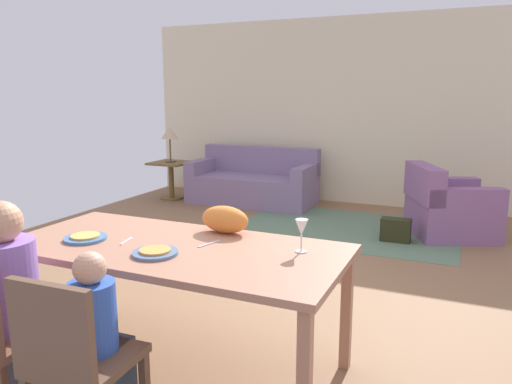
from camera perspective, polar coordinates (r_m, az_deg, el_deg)
name	(u,v)px	position (r m, az deg, el deg)	size (l,w,h in m)	color
ground_plane	(277,274)	(4.56, 2.46, -9.51)	(6.66, 6.37, 0.02)	#896344
back_wall	(359,112)	(7.37, 11.87, 9.12)	(6.66, 0.10, 2.70)	beige
dining_table	(174,257)	(2.89, -9.53, -7.43)	(1.97, 0.91, 0.76)	#AA7359
plate_near_man	(85,238)	(3.10, -19.27, -5.11)	(0.25, 0.25, 0.02)	teal
pizza_near_man	(85,236)	(3.10, -19.29, -4.85)	(0.17, 0.17, 0.01)	#D5AA53
plate_near_child	(155,253)	(2.72, -11.67, -6.98)	(0.25, 0.25, 0.02)	slate
pizza_near_child	(155,250)	(2.72, -11.68, -6.68)	(0.17, 0.17, 0.01)	gold
wine_glass	(302,229)	(2.68, 5.33, -4.30)	(0.07, 0.07, 0.19)	silver
fork	(126,241)	(3.00, -14.87, -5.54)	(0.02, 0.15, 0.01)	silver
knife	(209,244)	(2.86, -5.48, -6.03)	(0.01, 0.17, 0.01)	silver
person_man	(16,313)	(2.86, -26.20, -12.56)	(0.30, 0.41, 1.11)	#3C3F47
dining_chair_child	(73,356)	(2.39, -20.56, -17.50)	(0.44, 0.44, 0.87)	brown
person_child	(100,350)	(2.53, -17.74, -17.16)	(0.22, 0.29, 0.92)	#334257
cat	(225,219)	(3.06, -3.64, -3.21)	(0.32, 0.16, 0.17)	orange
area_rug	(347,228)	(6.07, 10.52, -4.18)	(2.60, 1.80, 0.01)	#5C775C
couch	(254,183)	(7.31, -0.29, 1.07)	(1.84, 0.86, 0.82)	gray
armchair	(447,209)	(6.03, 21.42, -1.81)	(1.13, 1.12, 0.82)	#895A8B
side_table	(171,175)	(7.69, -9.87, 1.98)	(0.56, 0.56, 0.58)	brown
table_lamp	(170,134)	(7.61, -10.03, 6.67)	(0.26, 0.26, 0.54)	brown
handbag	(396,230)	(5.65, 15.97, -4.29)	(0.32, 0.16, 0.26)	#282914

